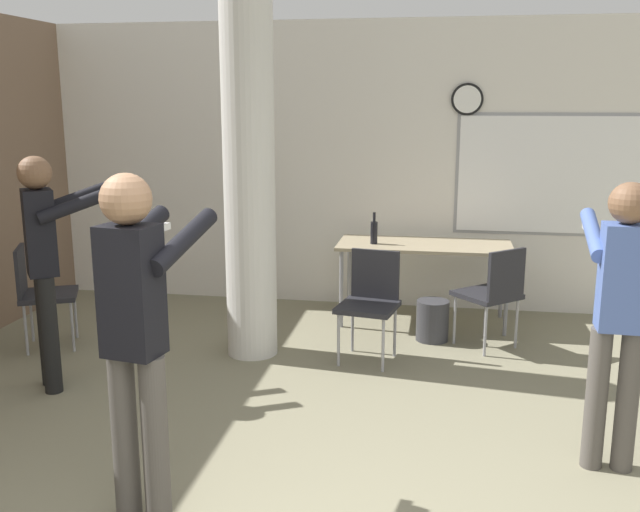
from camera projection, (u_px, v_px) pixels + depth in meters
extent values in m
cube|color=silver|center=(392.00, 167.00, 7.03)|extent=(8.00, 0.12, 2.80)
cylinder|color=black|center=(467.00, 99.00, 6.71)|extent=(0.30, 0.03, 0.30)
cylinder|color=white|center=(467.00, 99.00, 6.69)|extent=(0.25, 0.01, 0.25)
cube|color=#99999E|center=(548.00, 175.00, 6.74)|extent=(1.72, 0.01, 1.16)
cube|color=white|center=(548.00, 175.00, 6.73)|extent=(1.66, 0.02, 1.10)
cylinder|color=silver|center=(249.00, 184.00, 5.59)|extent=(0.41, 0.41, 2.80)
cube|color=tan|center=(425.00, 245.00, 6.55)|extent=(1.59, 0.67, 0.03)
cylinder|color=gray|center=(341.00, 289.00, 6.49)|extent=(0.04, 0.04, 0.72)
cylinder|color=gray|center=(507.00, 296.00, 6.25)|extent=(0.04, 0.04, 0.72)
cylinder|color=gray|center=(349.00, 275.00, 7.02)|extent=(0.04, 0.04, 0.72)
cylinder|color=gray|center=(502.00, 281.00, 6.77)|extent=(0.04, 0.04, 0.72)
cylinder|color=black|center=(374.00, 233.00, 6.52)|extent=(0.06, 0.06, 0.20)
cylinder|color=black|center=(374.00, 217.00, 6.49)|extent=(0.03, 0.03, 0.09)
cylinder|color=#38383D|center=(432.00, 320.00, 6.17)|extent=(0.28, 0.28, 0.35)
cube|color=#232328|center=(368.00, 307.00, 5.61)|extent=(0.51, 0.51, 0.04)
cube|color=#232328|center=(375.00, 274.00, 5.75)|extent=(0.39, 0.10, 0.40)
cylinder|color=#99999E|center=(338.00, 340.00, 5.56)|extent=(0.02, 0.02, 0.43)
cylinder|color=#99999E|center=(383.00, 345.00, 5.44)|extent=(0.02, 0.02, 0.43)
cylinder|color=#99999E|center=(353.00, 326.00, 5.89)|extent=(0.02, 0.02, 0.43)
cylinder|color=#99999E|center=(395.00, 331.00, 5.77)|extent=(0.02, 0.02, 0.43)
cube|color=#232328|center=(49.00, 295.00, 5.95)|extent=(0.58, 0.58, 0.04)
cube|color=#232328|center=(21.00, 271.00, 5.85)|extent=(0.19, 0.37, 0.40)
cylinder|color=#99999E|center=(72.00, 327.00, 5.88)|extent=(0.02, 0.02, 0.43)
cylinder|color=#99999E|center=(76.00, 314.00, 6.22)|extent=(0.02, 0.02, 0.43)
cylinder|color=#99999E|center=(26.00, 330.00, 5.79)|extent=(0.02, 0.02, 0.43)
cylinder|color=#99999E|center=(32.00, 317.00, 6.13)|extent=(0.02, 0.02, 0.43)
cube|color=#232328|center=(487.00, 295.00, 5.96)|extent=(0.62, 0.62, 0.04)
cube|color=#232328|center=(507.00, 274.00, 5.74)|extent=(0.31, 0.29, 0.40)
cylinder|color=#99999E|center=(485.00, 313.00, 6.25)|extent=(0.02, 0.02, 0.43)
cylinder|color=#99999E|center=(455.00, 320.00, 6.07)|extent=(0.02, 0.02, 0.43)
cylinder|color=#99999E|center=(516.00, 324.00, 5.96)|extent=(0.02, 0.02, 0.43)
cylinder|color=#99999E|center=(485.00, 331.00, 5.77)|extent=(0.02, 0.02, 0.43)
cylinder|color=black|center=(50.00, 335.00, 5.02)|extent=(0.12, 0.12, 0.85)
cylinder|color=black|center=(47.00, 329.00, 5.17)|extent=(0.12, 0.12, 0.85)
cube|color=black|center=(40.00, 233.00, 4.94)|extent=(0.30, 0.31, 0.60)
sphere|color=brown|center=(35.00, 173.00, 4.85)|extent=(0.23, 0.23, 0.23)
cylinder|color=black|center=(77.00, 205.00, 4.88)|extent=(0.48, 0.39, 0.24)
cylinder|color=black|center=(71.00, 200.00, 5.12)|extent=(0.48, 0.39, 0.24)
cylinder|color=#514C47|center=(627.00, 401.00, 3.96)|extent=(0.12, 0.12, 0.82)
cylinder|color=#514C47|center=(596.00, 399.00, 3.99)|extent=(0.12, 0.12, 0.82)
cube|color=#4C66AD|center=(623.00, 278.00, 3.82)|extent=(0.25, 0.20, 0.58)
sphere|color=brown|center=(630.00, 203.00, 3.73)|extent=(0.22, 0.22, 0.22)
cylinder|color=#4C66AD|center=(593.00, 234.00, 4.03)|extent=(0.10, 0.52, 0.23)
cube|color=white|center=(587.00, 227.00, 4.25)|extent=(0.04, 0.13, 0.04)
cylinder|color=#514C47|center=(156.00, 443.00, 3.42)|extent=(0.13, 0.13, 0.88)
cylinder|color=#514C47|center=(125.00, 437.00, 3.48)|extent=(0.13, 0.13, 0.88)
cube|color=black|center=(131.00, 291.00, 3.29)|extent=(0.29, 0.24, 0.62)
sphere|color=#997051|center=(126.00, 199.00, 3.20)|extent=(0.24, 0.24, 0.24)
cylinder|color=black|center=(184.00, 241.00, 3.43)|extent=(0.19, 0.56, 0.25)
cylinder|color=black|center=(134.00, 237.00, 3.52)|extent=(0.19, 0.56, 0.25)
cube|color=white|center=(161.00, 228.00, 3.75)|extent=(0.06, 0.13, 0.04)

